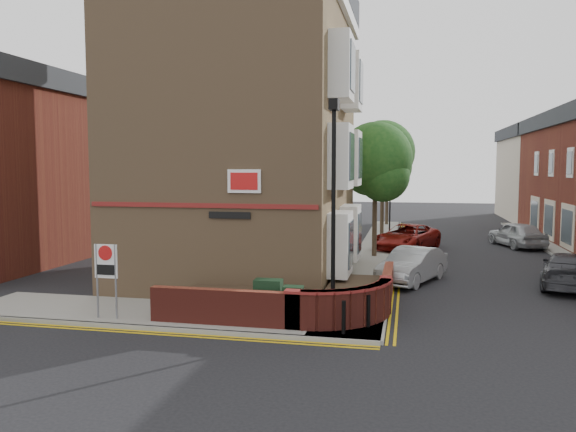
# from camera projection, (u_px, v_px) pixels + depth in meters

# --- Properties ---
(ground) EXTENTS (120.00, 120.00, 0.00)m
(ground) POSITION_uv_depth(u_px,v_px,m) (267.00, 338.00, 15.04)
(ground) COLOR black
(ground) RESTS_ON ground
(pavement_corner) EXTENTS (13.00, 3.00, 0.12)m
(pavement_corner) POSITION_uv_depth(u_px,v_px,m) (169.00, 314.00, 17.23)
(pavement_corner) COLOR gray
(pavement_corner) RESTS_ON ground
(pavement_main) EXTENTS (2.00, 32.00, 0.12)m
(pavement_main) POSITION_uv_depth(u_px,v_px,m) (376.00, 251.00, 30.20)
(pavement_main) COLOR gray
(pavement_main) RESTS_ON ground
(kerb_side) EXTENTS (13.00, 0.15, 0.12)m
(kerb_side) POSITION_uv_depth(u_px,v_px,m) (147.00, 328.00, 15.77)
(kerb_side) COLOR gray
(kerb_side) RESTS_ON ground
(kerb_main_near) EXTENTS (0.15, 32.00, 0.12)m
(kerb_main_near) POSITION_uv_depth(u_px,v_px,m) (395.00, 252.00, 29.99)
(kerb_main_near) COLOR gray
(kerb_main_near) RESTS_ON ground
(kerb_main_far) EXTENTS (0.15, 40.00, 0.12)m
(kerb_main_far) POSITION_uv_depth(u_px,v_px,m) (573.00, 267.00, 25.39)
(kerb_main_far) COLOR gray
(kerb_main_far) RESTS_ON ground
(yellow_lines_side) EXTENTS (13.00, 0.28, 0.01)m
(yellow_lines_side) POSITION_uv_depth(u_px,v_px,m) (143.00, 332.00, 15.53)
(yellow_lines_side) COLOR gold
(yellow_lines_side) RESTS_ON ground
(yellow_lines_main) EXTENTS (0.28, 32.00, 0.01)m
(yellow_lines_main) POSITION_uv_depth(u_px,v_px,m) (400.00, 253.00, 29.94)
(yellow_lines_main) COLOR gold
(yellow_lines_main) RESTS_ON ground
(corner_building) EXTENTS (8.95, 10.40, 13.60)m
(corner_building) POSITION_uv_depth(u_px,v_px,m) (248.00, 126.00, 22.88)
(corner_building) COLOR #8E6D4B
(corner_building) RESTS_ON ground
(garden_wall) EXTENTS (6.80, 6.00, 1.20)m
(garden_wall) POSITION_uv_depth(u_px,v_px,m) (287.00, 314.00, 17.47)
(garden_wall) COLOR maroon
(garden_wall) RESTS_ON ground
(lamppost) EXTENTS (0.25, 0.50, 6.30)m
(lamppost) POSITION_uv_depth(u_px,v_px,m) (333.00, 211.00, 15.58)
(lamppost) COLOR black
(lamppost) RESTS_ON pavement_corner
(utility_cabinet_large) EXTENTS (0.80, 0.45, 1.20)m
(utility_cabinet_large) POSITION_uv_depth(u_px,v_px,m) (268.00, 300.00, 16.30)
(utility_cabinet_large) COLOR black
(utility_cabinet_large) RESTS_ON pavement_corner
(utility_cabinet_small) EXTENTS (0.55, 0.40, 1.10)m
(utility_cabinet_small) POSITION_uv_depth(u_px,v_px,m) (293.00, 305.00, 15.85)
(utility_cabinet_small) COLOR black
(utility_cabinet_small) RESTS_ON pavement_corner
(bollard_near) EXTENTS (0.11, 0.11, 0.90)m
(bollard_near) POSITION_uv_depth(u_px,v_px,m) (344.00, 317.00, 14.96)
(bollard_near) COLOR black
(bollard_near) RESTS_ON pavement_corner
(bollard_far) EXTENTS (0.11, 0.11, 0.90)m
(bollard_far) POSITION_uv_depth(u_px,v_px,m) (368.00, 311.00, 15.61)
(bollard_far) COLOR black
(bollard_far) RESTS_ON pavement_corner
(zone_sign) EXTENTS (0.72, 0.07, 2.20)m
(zone_sign) POSITION_uv_depth(u_px,v_px,m) (106.00, 267.00, 16.43)
(zone_sign) COLOR slate
(zone_sign) RESTS_ON pavement_corner
(far_terrace_cream) EXTENTS (5.40, 12.40, 8.00)m
(far_terrace_cream) POSITION_uv_depth(u_px,v_px,m) (537.00, 173.00, 48.66)
(far_terrace_cream) COLOR beige
(far_terrace_cream) RESTS_ON ground
(tree_near) EXTENTS (3.64, 3.65, 6.70)m
(tree_near) POSITION_uv_depth(u_px,v_px,m) (375.00, 164.00, 27.89)
(tree_near) COLOR #382B1E
(tree_near) RESTS_ON pavement_main
(tree_mid) EXTENTS (4.03, 4.03, 7.42)m
(tree_mid) POSITION_uv_depth(u_px,v_px,m) (383.00, 157.00, 35.64)
(tree_mid) COLOR #382B1E
(tree_mid) RESTS_ON pavement_main
(tree_far) EXTENTS (3.81, 3.81, 7.00)m
(tree_far) POSITION_uv_depth(u_px,v_px,m) (387.00, 163.00, 43.45)
(tree_far) COLOR #382B1E
(tree_far) RESTS_ON pavement_main
(traffic_light_assembly) EXTENTS (0.20, 0.16, 4.20)m
(traffic_light_assembly) POSITION_uv_depth(u_px,v_px,m) (390.00, 193.00, 38.64)
(traffic_light_assembly) COLOR black
(traffic_light_assembly) RESTS_ON pavement_main
(silver_car_near) EXTENTS (2.95, 4.39, 1.37)m
(silver_car_near) POSITION_uv_depth(u_px,v_px,m) (412.00, 265.00, 22.21)
(silver_car_near) COLOR #9A9FA1
(silver_car_near) RESTS_ON ground
(red_car_main) EXTENTS (4.09, 5.61, 1.42)m
(red_car_main) POSITION_uv_depth(u_px,v_px,m) (407.00, 237.00, 30.95)
(red_car_main) COLOR maroon
(red_car_main) RESTS_ON ground
(grey_car_far) EXTENTS (3.03, 4.95, 1.34)m
(grey_car_far) POSITION_uv_depth(u_px,v_px,m) (569.00, 270.00, 21.23)
(grey_car_far) COLOR #2F3035
(grey_car_far) RESTS_ON ground
(silver_car_far) EXTENTS (3.00, 4.65, 1.47)m
(silver_car_far) POSITION_uv_depth(u_px,v_px,m) (517.00, 234.00, 32.04)
(silver_car_far) COLOR #A2A5A9
(silver_car_far) RESTS_ON ground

